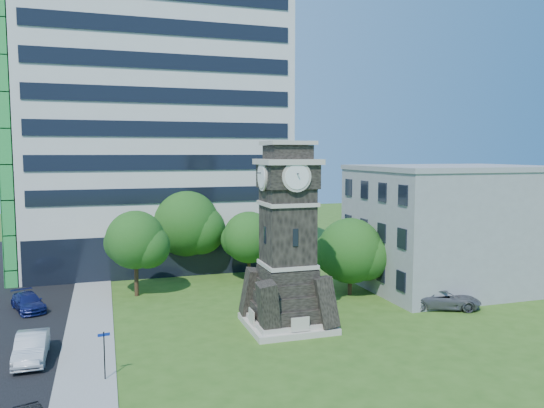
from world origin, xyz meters
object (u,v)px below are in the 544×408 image
object	(u,v)px
car_street_mid	(31,347)
car_street_north	(28,302)
car_east_lot	(443,298)
street_sign	(104,350)
park_bench	(288,320)
clock_tower	(287,248)

from	to	relation	value
car_street_mid	car_street_north	xyz separation A→B (m)	(-1.44, 10.25, -0.13)
car_street_north	car_street_mid	bearing A→B (deg)	-101.68
car_east_lot	street_sign	distance (m)	24.58
car_street_mid	car_street_north	bearing A→B (deg)	97.12
car_street_mid	street_sign	xyz separation A→B (m)	(3.87, -3.92, 0.82)
car_east_lot	park_bench	world-z (taller)	car_east_lot
car_street_mid	clock_tower	bearing A→B (deg)	3.50
car_street_mid	car_street_north	world-z (taller)	car_street_mid
car_street_mid	car_street_north	distance (m)	10.35
car_street_mid	car_east_lot	xyz separation A→B (m)	(27.80, 1.60, -0.01)
car_street_mid	park_bench	xyz separation A→B (m)	(15.45, 1.01, -0.28)
car_east_lot	clock_tower	bearing A→B (deg)	114.44
street_sign	car_street_mid	bearing A→B (deg)	125.35
clock_tower	car_street_mid	xyz separation A→B (m)	(-15.42, -1.18, -4.53)
clock_tower	car_street_mid	size ratio (longest dim) A/B	2.68
car_street_north	park_bench	xyz separation A→B (m)	(16.89, -9.23, -0.16)
clock_tower	street_sign	world-z (taller)	clock_tower
clock_tower	car_street_north	distance (m)	19.70
street_sign	car_east_lot	bearing A→B (deg)	3.75
car_street_mid	street_sign	distance (m)	5.57
car_street_north	street_sign	bearing A→B (deg)	-89.14
clock_tower	car_street_north	size ratio (longest dim) A/B	2.84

